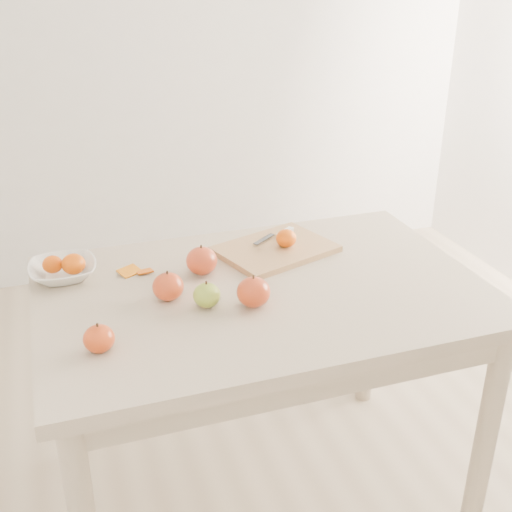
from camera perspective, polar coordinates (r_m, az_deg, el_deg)
name	(u,v)px	position (r m, az deg, el deg)	size (l,w,h in m)	color
ground	(261,493)	(2.20, 0.45, -20.29)	(3.50, 3.50, 0.00)	#C6B293
table	(262,318)	(1.79, 0.52, -5.54)	(1.20, 0.80, 0.75)	#C0AE91
cutting_board	(275,249)	(1.94, 1.74, 0.61)	(0.33, 0.24, 0.02)	tan
board_tangerine	(286,238)	(1.93, 2.69, 1.59)	(0.06, 0.06, 0.05)	#D44E07
fruit_bowl	(63,271)	(1.86, -16.79, -1.26)	(0.18, 0.18, 0.05)	white
bowl_tangerine_near	(52,264)	(1.86, -17.64, -0.71)	(0.06, 0.06, 0.05)	#DA4207
bowl_tangerine_far	(73,264)	(1.83, -15.92, -0.68)	(0.07, 0.07, 0.06)	#DE6107
orange_peel_a	(130,272)	(1.85, -11.17, -1.45)	(0.06, 0.04, 0.00)	orange
orange_peel_b	(145,272)	(1.84, -9.87, -1.42)	(0.04, 0.04, 0.00)	#CE590E
paring_knife	(282,234)	(2.01, 2.29, 2.00)	(0.16, 0.09, 0.01)	white
apple_green	(207,295)	(1.64, -4.40, -3.49)	(0.07, 0.07, 0.06)	olive
apple_red_b	(168,287)	(1.68, -7.82, -2.71)	(0.08, 0.08, 0.07)	maroon
apple_red_a	(202,261)	(1.80, -4.86, -0.42)	(0.09, 0.09, 0.08)	maroon
apple_red_e	(254,292)	(1.63, -0.22, -3.22)	(0.09, 0.09, 0.08)	#9B0D02
apple_red_d	(99,339)	(1.50, -13.79, -7.15)	(0.07, 0.07, 0.06)	#A41108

